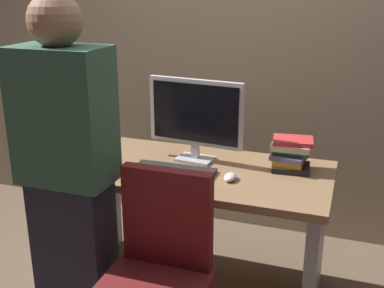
{
  "coord_description": "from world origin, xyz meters",
  "views": [
    {
      "loc": [
        0.76,
        -2.25,
        1.67
      ],
      "look_at": [
        0.0,
        -0.05,
        0.88
      ],
      "focal_mm": 44.73,
      "sensor_mm": 36.0,
      "label": 1
    }
  ],
  "objects_px": {
    "monitor": "(195,116)",
    "mouse": "(230,177)",
    "keyboard": "(175,170)",
    "desk": "(195,206)",
    "book_stack": "(291,154)",
    "person_at_desk": "(69,182)",
    "cup_near_keyboard": "(99,161)"
  },
  "relations": [
    {
      "from": "desk",
      "to": "person_at_desk",
      "type": "relative_size",
      "value": 0.87
    },
    {
      "from": "person_at_desk",
      "to": "mouse",
      "type": "bearing_deg",
      "value": 39.93
    },
    {
      "from": "desk",
      "to": "monitor",
      "type": "xyz_separation_m",
      "value": [
        -0.03,
        0.1,
        0.48
      ]
    },
    {
      "from": "cup_near_keyboard",
      "to": "desk",
      "type": "bearing_deg",
      "value": 20.64
    },
    {
      "from": "keyboard",
      "to": "mouse",
      "type": "bearing_deg",
      "value": -4.21
    },
    {
      "from": "book_stack",
      "to": "monitor",
      "type": "bearing_deg",
      "value": -176.05
    },
    {
      "from": "person_at_desk",
      "to": "keyboard",
      "type": "height_order",
      "value": "person_at_desk"
    },
    {
      "from": "desk",
      "to": "mouse",
      "type": "bearing_deg",
      "value": -25.02
    },
    {
      "from": "keyboard",
      "to": "cup_near_keyboard",
      "type": "xyz_separation_m",
      "value": [
        -0.39,
        -0.1,
        0.03
      ]
    },
    {
      "from": "mouse",
      "to": "cup_near_keyboard",
      "type": "xyz_separation_m",
      "value": [
        -0.7,
        -0.08,
        0.03
      ]
    },
    {
      "from": "mouse",
      "to": "cup_near_keyboard",
      "type": "distance_m",
      "value": 0.7
    },
    {
      "from": "person_at_desk",
      "to": "monitor",
      "type": "height_order",
      "value": "person_at_desk"
    },
    {
      "from": "desk",
      "to": "book_stack",
      "type": "bearing_deg",
      "value": 16.28
    },
    {
      "from": "monitor",
      "to": "mouse",
      "type": "xyz_separation_m",
      "value": [
        0.25,
        -0.21,
        -0.24
      ]
    },
    {
      "from": "desk",
      "to": "person_at_desk",
      "type": "distance_m",
      "value": 0.79
    },
    {
      "from": "keyboard",
      "to": "desk",
      "type": "bearing_deg",
      "value": 44.38
    },
    {
      "from": "mouse",
      "to": "book_stack",
      "type": "xyz_separation_m",
      "value": [
        0.26,
        0.24,
        0.07
      ]
    },
    {
      "from": "person_at_desk",
      "to": "monitor",
      "type": "distance_m",
      "value": 0.8
    },
    {
      "from": "desk",
      "to": "mouse",
      "type": "distance_m",
      "value": 0.34
    },
    {
      "from": "keyboard",
      "to": "mouse",
      "type": "height_order",
      "value": "mouse"
    },
    {
      "from": "book_stack",
      "to": "keyboard",
      "type": "bearing_deg",
      "value": -158.27
    },
    {
      "from": "mouse",
      "to": "book_stack",
      "type": "relative_size",
      "value": 0.45
    },
    {
      "from": "desk",
      "to": "book_stack",
      "type": "xyz_separation_m",
      "value": [
        0.48,
        0.14,
        0.31
      ]
    },
    {
      "from": "keyboard",
      "to": "book_stack",
      "type": "height_order",
      "value": "book_stack"
    },
    {
      "from": "mouse",
      "to": "cup_near_keyboard",
      "type": "bearing_deg",
      "value": -173.69
    },
    {
      "from": "keyboard",
      "to": "book_stack",
      "type": "relative_size",
      "value": 1.94
    },
    {
      "from": "desk",
      "to": "book_stack",
      "type": "height_order",
      "value": "book_stack"
    },
    {
      "from": "person_at_desk",
      "to": "book_stack",
      "type": "distance_m",
      "value": 1.14
    },
    {
      "from": "cup_near_keyboard",
      "to": "monitor",
      "type": "bearing_deg",
      "value": 32.74
    },
    {
      "from": "mouse",
      "to": "person_at_desk",
      "type": "bearing_deg",
      "value": -140.07
    },
    {
      "from": "person_at_desk",
      "to": "mouse",
      "type": "xyz_separation_m",
      "value": [
        0.6,
        0.5,
        -0.09
      ]
    },
    {
      "from": "person_at_desk",
      "to": "cup_near_keyboard",
      "type": "bearing_deg",
      "value": 103.24
    }
  ]
}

